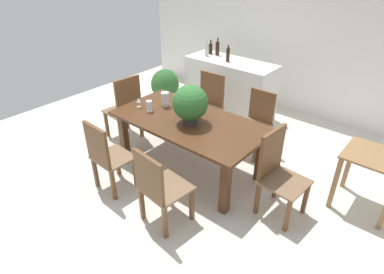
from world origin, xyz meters
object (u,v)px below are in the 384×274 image
crystal_vase_right (165,98)px  dining_table (189,128)px  crystal_vase_left (199,104)px  chair_near_left (106,155)px  wine_bottle_amber (228,55)px  wine_bottle_green (217,48)px  chair_near_right (158,186)px  kitchen_counter (229,88)px  wine_bottle_clear (207,50)px  chair_far_right (257,119)px  chair_far_left (208,101)px  chair_head_end (126,106)px  flower_centerpiece (190,103)px  crystal_vase_center_near (149,105)px  wine_glass (139,100)px  chair_foot_end (277,170)px  wine_bottle_tall (211,48)px  potted_plant_floor (165,85)px

crystal_vase_right → dining_table: bearing=-11.1°
crystal_vase_left → crystal_vase_right: crystal_vase_right is taller
chair_near_left → wine_bottle_amber: (-0.15, 2.74, 0.58)m
dining_table → wine_bottle_green: 2.21m
chair_near_right → wine_bottle_amber: size_ratio=3.37×
chair_near_left → kitchen_counter: kitchen_counter is taller
wine_bottle_clear → chair_near_right: bearing=-61.2°
chair_near_right → chair_far_right: 2.01m
crystal_vase_right → crystal_vase_left: bearing=23.9°
chair_far_left → chair_near_left: bearing=-92.4°
wine_bottle_amber → dining_table: bearing=-70.7°
chair_far_right → chair_far_left: bearing=179.8°
crystal_vase_left → chair_head_end: bearing=-165.5°
chair_far_left → flower_centerpiece: size_ratio=1.98×
crystal_vase_center_near → wine_glass: crystal_vase_center_near is taller
dining_table → chair_far_left: size_ratio=2.04×
chair_near_right → kitchen_counter: size_ratio=0.59×
chair_foot_end → wine_glass: bearing=99.2°
wine_glass → wine_bottle_clear: 1.95m
flower_centerpiece → wine_bottle_tall: (-1.19, 1.97, 0.06)m
chair_far_right → crystal_vase_right: bearing=-136.6°
potted_plant_floor → chair_near_right: bearing=-47.0°
chair_far_right → kitchen_counter: kitchen_counter is taller
wine_glass → wine_bottle_tall: 2.12m
chair_far_right → flower_centerpiece: size_ratio=1.87×
chair_foot_end → wine_bottle_amber: 2.62m
chair_far_left → wine_bottle_tall: wine_bottle_tall is taller
chair_far_right → potted_plant_floor: size_ratio=1.32×
chair_near_right → crystal_vase_center_near: 1.36m
flower_centerpiece → potted_plant_floor: flower_centerpiece is taller
chair_near_right → wine_bottle_tall: size_ratio=3.82×
wine_bottle_green → potted_plant_floor: size_ratio=0.43×
crystal_vase_center_near → crystal_vase_right: bearing=78.6°
chair_far_right → kitchen_counter: (-1.03, 0.80, -0.02)m
chair_far_left → potted_plant_floor: bearing=163.9°
wine_bottle_clear → potted_plant_floor: bearing=-145.7°
chair_foot_end → crystal_vase_left: (-1.34, 0.29, 0.30)m
chair_foot_end → wine_glass: chair_foot_end is taller
chair_far_right → wine_glass: 1.72m
chair_head_end → flower_centerpiece: size_ratio=2.11×
dining_table → chair_near_left: bearing=-114.4°
crystal_vase_center_near → potted_plant_floor: 1.94m
chair_far_right → crystal_vase_right: 1.37m
wine_glass → wine_bottle_clear: (-0.30, 1.92, 0.24)m
crystal_vase_left → wine_bottle_tall: 1.95m
crystal_vase_right → wine_bottle_green: wine_bottle_green is taller
chair_head_end → dining_table: bearing=96.1°
wine_glass → chair_far_right: bearing=43.1°
chair_far_left → wine_glass: chair_far_left is taller
chair_far_left → wine_bottle_amber: size_ratio=3.50×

